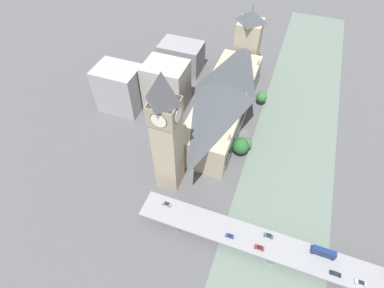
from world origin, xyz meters
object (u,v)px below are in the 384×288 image
(car_northbound_mid, at_px, (259,248))
(parliament_hall, at_px, (224,102))
(double_decker_bus_lead, at_px, (324,252))
(car_southbound_tail, at_px, (269,236))
(car_northbound_tail, at_px, (167,204))
(clock_tower, at_px, (167,132))
(car_northbound_lead, at_px, (361,283))
(car_southbound_mid, at_px, (230,236))
(car_southbound_lead, at_px, (335,274))
(road_bridge, at_px, (275,247))
(victoria_tower, at_px, (248,42))

(car_northbound_mid, bearing_deg, parliament_hall, -63.47)
(parliament_hall, height_order, double_decker_bus_lead, parliament_hall)
(car_southbound_tail, bearing_deg, car_northbound_tail, 1.21)
(clock_tower, xyz_separation_m, car_southbound_tail, (-56.54, 17.23, -31.73))
(car_northbound_lead, xyz_separation_m, car_southbound_mid, (56.64, -0.93, -0.02))
(clock_tower, relative_size, car_southbound_lead, 15.47)
(car_northbound_mid, bearing_deg, road_bridge, -153.35)
(victoria_tower, bearing_deg, clock_tower, 83.85)
(car_southbound_tail, bearing_deg, double_decker_bus_lead, 179.57)
(car_northbound_mid, relative_size, car_southbound_lead, 0.93)
(victoria_tower, bearing_deg, car_southbound_lead, 117.34)
(victoria_tower, relative_size, car_northbound_tail, 10.63)
(car_southbound_tail, bearing_deg, car_northbound_mid, 68.05)
(double_decker_bus_lead, distance_m, car_southbound_mid, 41.17)
(victoria_tower, relative_size, double_decker_bus_lead, 4.92)
(car_northbound_tail, relative_size, car_southbound_lead, 1.02)
(car_northbound_mid, xyz_separation_m, car_southbound_tail, (-2.83, -7.02, -0.04))
(clock_tower, distance_m, double_decker_bus_lead, 87.58)
(car_southbound_mid, bearing_deg, clock_tower, -30.58)
(car_southbound_lead, distance_m, car_southbound_mid, 46.58)
(victoria_tower, xyz_separation_m, car_northbound_tail, (6.98, 136.44, -16.30))
(parliament_hall, bearing_deg, car_southbound_lead, 131.91)
(car_northbound_lead, bearing_deg, victoria_tower, -59.59)
(clock_tower, relative_size, car_northbound_mid, 16.55)
(victoria_tower, bearing_deg, car_northbound_mid, 106.05)
(double_decker_bus_lead, relative_size, car_southbound_lead, 2.20)
(double_decker_bus_lead, bearing_deg, car_northbound_lead, 156.26)
(parliament_hall, height_order, victoria_tower, victoria_tower)
(car_northbound_lead, relative_size, car_southbound_lead, 0.95)
(car_northbound_lead, relative_size, car_southbound_mid, 1.10)
(road_bridge, xyz_separation_m, car_northbound_tail, (54.64, -2.58, 1.89))
(car_northbound_tail, bearing_deg, double_decker_bus_lead, -179.31)
(double_decker_bus_lead, bearing_deg, road_bridge, 9.86)
(car_southbound_mid, bearing_deg, victoria_tower, -79.20)
(clock_tower, distance_m, car_northbound_lead, 104.41)
(victoria_tower, height_order, double_decker_bus_lead, victoria_tower)
(clock_tower, distance_m, car_northbound_tail, 37.12)
(road_bridge, height_order, car_southbound_mid, car_southbound_mid)
(car_northbound_tail, height_order, car_southbound_mid, car_northbound_tail)
(car_northbound_lead, xyz_separation_m, car_northbound_tail, (90.64, -6.12, 0.02))
(car_northbound_tail, xyz_separation_m, car_southbound_tail, (-50.78, -1.08, 0.04))
(road_bridge, bearing_deg, parliament_hall, -58.81)
(parliament_hall, bearing_deg, car_northbound_tail, 84.72)
(car_northbound_tail, bearing_deg, parliament_hall, -95.28)
(car_southbound_lead, distance_m, car_southbound_tail, 30.60)
(car_northbound_lead, bearing_deg, car_southbound_tail, -10.24)
(double_decker_bus_lead, bearing_deg, clock_tower, -12.21)
(clock_tower, height_order, car_southbound_mid, clock_tower)
(car_northbound_tail, bearing_deg, car_northbound_mid, 172.94)
(victoria_tower, distance_m, double_decker_bus_lead, 152.20)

